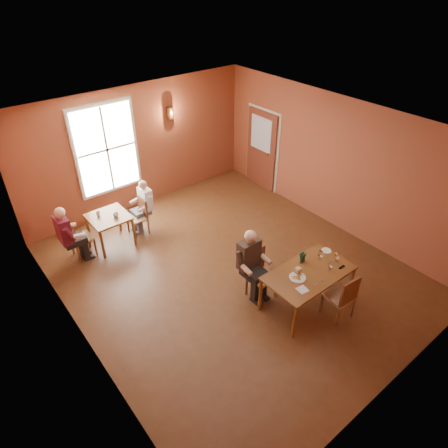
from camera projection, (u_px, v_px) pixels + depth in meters
ground at (230, 271)px, 8.16m from camera, size 6.00×7.00×0.01m
wall_back at (138, 148)px, 9.57m from camera, size 6.00×0.04×3.00m
wall_front at (406, 323)px, 5.05m from camera, size 6.00×0.04×3.00m
wall_left at (71, 277)px, 5.76m from camera, size 0.04×7.00×3.00m
wall_right at (335, 164)px, 8.86m from camera, size 0.04×7.00×3.00m
ceiling at (232, 130)px, 6.47m from camera, size 6.00×7.00×0.04m
window at (107, 150)px, 9.01m from camera, size 1.36×0.10×1.96m
door at (261, 150)px, 10.57m from camera, size 0.12×1.04×2.10m
wall_sconce at (170, 113)px, 9.58m from camera, size 0.16×0.16×0.28m
main_table at (307, 288)px, 7.20m from camera, size 1.60×0.90×0.75m
chair_diner_main at (262, 276)px, 7.30m from camera, size 0.43×0.43×0.98m
diner_main at (264, 269)px, 7.17m from camera, size 0.54×0.54×1.35m
chair_empty at (339, 295)px, 6.90m from camera, size 0.45×0.45×0.95m
plate_food at (297, 277)px, 6.85m from camera, size 0.32×0.32×0.04m
sandwich at (298, 271)px, 6.93m from camera, size 0.09×0.09×0.11m
goblet_a at (320, 255)px, 7.22m from camera, size 0.08×0.08×0.20m
goblet_b at (337, 257)px, 7.18m from camera, size 0.08×0.08×0.19m
goblet_c at (330, 266)px, 6.99m from camera, size 0.08×0.08×0.18m
menu_stand at (303, 257)px, 7.17m from camera, size 0.12×0.07×0.20m
knife at (318, 283)px, 6.76m from camera, size 0.20×0.06×0.00m
napkin at (302, 290)px, 6.62m from camera, size 0.20×0.20×0.01m
side_plate at (326, 251)px, 7.48m from camera, size 0.24×0.24×0.01m
sunglasses at (342, 267)px, 7.09m from camera, size 0.13×0.04×0.02m
second_table at (111, 230)px, 8.73m from camera, size 0.82×0.82×0.72m
chair_diner_white at (137, 217)px, 9.03m from camera, size 0.38×0.38×0.85m
diner_white at (137, 211)px, 8.95m from camera, size 0.47×0.47×1.18m
chair_diner_maroon at (81, 237)px, 8.34m from camera, size 0.41×0.41×0.92m
diner_maroon at (78, 230)px, 8.21m from camera, size 0.52×0.52×1.30m
cup_a at (116, 215)px, 8.48m from camera, size 0.12×0.12×0.09m
cup_b at (98, 214)px, 8.52m from camera, size 0.10×0.10×0.09m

